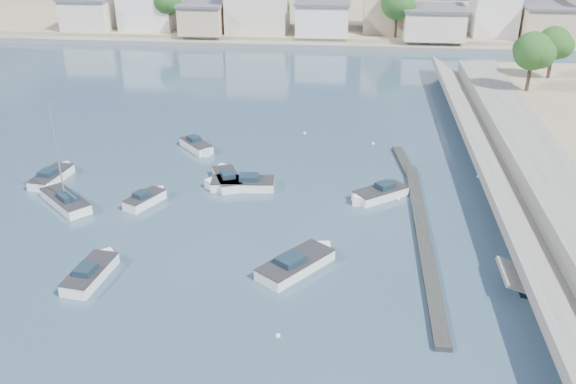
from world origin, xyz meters
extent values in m
plane|color=#2A4155|center=(0.00, 40.00, 0.00)|extent=(400.00, 400.00, 0.00)
cube|color=slate|center=(18.50, 13.00, 0.90)|extent=(5.00, 90.00, 1.80)
cube|color=slate|center=(14.15, 13.00, 0.90)|extent=(4.17, 90.00, 2.86)
cube|color=slate|center=(14.00, 4.00, 0.40)|extent=(5.31, 3.50, 1.94)
cube|color=black|center=(7.00, 10.00, 0.17)|extent=(1.00, 26.00, 0.35)
cube|color=black|center=(6.50, 24.00, 0.15)|extent=(2.00, 8.05, 0.30)
cube|color=gray|center=(0.00, 92.00, 0.70)|extent=(160.00, 40.00, 1.40)
cube|color=slate|center=(0.00, 71.00, 0.40)|extent=(160.00, 2.50, 0.80)
cube|color=beige|center=(-44.00, 76.00, 3.90)|extent=(8.00, 8.00, 5.00)
cube|color=white|center=(-34.00, 78.00, 5.15)|extent=(9.00, 9.00, 7.50)
cube|color=#CCB08C|center=(-24.00, 75.00, 3.65)|extent=(7.00, 8.00, 4.50)
cube|color=#595960|center=(-24.00, 75.00, 6.08)|extent=(7.42, 8.48, 0.35)
cube|color=beige|center=(-15.00, 77.00, 5.40)|extent=(10.00, 9.00, 8.00)
cube|color=white|center=(-4.00, 76.00, 3.90)|extent=(8.50, 8.50, 5.00)
cube|color=#595960|center=(-4.00, 76.00, 6.58)|extent=(9.01, 9.01, 0.35)
cube|color=#CCB08C|center=(6.00, 79.00, 5.15)|extent=(6.50, 7.50, 7.50)
cube|color=beige|center=(14.00, 75.00, 3.65)|extent=(9.50, 9.00, 4.50)
cube|color=#595960|center=(14.00, 75.00, 6.08)|extent=(10.07, 9.54, 0.35)
cube|color=white|center=(24.00, 78.00, 5.40)|extent=(7.00, 8.00, 8.00)
cube|color=#CCB08C|center=(32.00, 76.00, 3.90)|extent=(8.00, 9.00, 5.00)
cube|color=#595960|center=(32.00, 76.00, 6.58)|extent=(8.48, 9.54, 0.35)
cylinder|color=#38281E|center=(-30.00, 75.00, 3.09)|extent=(0.44, 0.44, 3.38)
sphere|color=#194617|center=(-30.00, 75.00, 6.43)|extent=(4.80, 4.80, 4.80)
sphere|color=#194617|center=(-29.10, 74.40, 6.20)|extent=(3.60, 3.60, 3.60)
cylinder|color=#38281E|center=(-12.00, 78.00, 2.86)|extent=(0.44, 0.44, 2.93)
sphere|color=#194617|center=(-12.00, 78.00, 5.75)|extent=(4.16, 4.16, 4.16)
sphere|color=#194617|center=(-11.22, 77.48, 5.56)|extent=(3.12, 3.12, 3.12)
sphere|color=#194617|center=(-12.65, 78.39, 5.88)|extent=(2.86, 2.86, 2.86)
cylinder|color=#38281E|center=(8.00, 74.00, 3.20)|extent=(0.44, 0.44, 3.60)
sphere|color=#194617|center=(8.00, 74.00, 6.76)|extent=(5.12, 5.12, 5.12)
sphere|color=#194617|center=(8.96, 73.36, 6.52)|extent=(3.84, 3.84, 3.84)
sphere|color=#194617|center=(7.20, 74.48, 6.92)|extent=(3.52, 3.52, 3.52)
cylinder|color=#38281E|center=(24.00, 77.00, 2.97)|extent=(0.44, 0.44, 3.15)
sphere|color=#194617|center=(24.00, 77.00, 6.09)|extent=(4.48, 4.48, 4.48)
sphere|color=#194617|center=(24.84, 76.44, 5.88)|extent=(3.36, 3.36, 3.36)
sphere|color=#194617|center=(23.30, 77.42, 6.23)|extent=(3.08, 3.08, 3.08)
cylinder|color=#38281E|center=(22.00, 44.00, 3.38)|extent=(0.44, 0.44, 3.15)
sphere|color=#194617|center=(22.00, 44.00, 6.49)|extent=(4.48, 4.48, 4.48)
sphere|color=#194617|center=(22.84, 43.44, 6.28)|extent=(3.36, 3.36, 3.36)
sphere|color=#194617|center=(21.30, 44.42, 6.63)|extent=(3.08, 3.08, 3.08)
cylinder|color=#38281E|center=(26.00, 50.00, 3.26)|extent=(0.44, 0.44, 2.93)
sphere|color=#194617|center=(26.00, 50.00, 6.15)|extent=(4.16, 4.16, 4.16)
sphere|color=#194617|center=(26.78, 49.48, 5.96)|extent=(3.12, 3.12, 3.12)
sphere|color=#194617|center=(25.35, 50.39, 6.29)|extent=(2.86, 2.86, 2.86)
cube|color=white|center=(-15.68, 2.22, 0.30)|extent=(2.46, 4.96, 1.00)
cube|color=white|center=(-15.42, 4.25, 0.30)|extent=(1.85, 1.85, 1.00)
cube|color=#262628|center=(-15.68, 2.22, 0.80)|extent=(2.50, 4.97, 0.08)
cube|color=#182835|center=(-15.74, 1.75, 1.04)|extent=(1.33, 1.57, 0.48)
cube|color=white|center=(-15.41, 13.48, 0.30)|extent=(2.97, 3.95, 1.00)
cube|color=white|center=(-14.70, 14.88, 0.30)|extent=(1.33, 1.33, 1.00)
cube|color=#262628|center=(-15.41, 13.48, 0.80)|extent=(3.00, 3.96, 0.08)
cube|color=#182835|center=(-15.57, 13.15, 1.04)|extent=(1.32, 1.40, 0.48)
cube|color=white|center=(-7.85, 17.38, 0.30)|extent=(5.59, 2.52, 1.00)
cube|color=white|center=(-10.18, 17.18, 0.30)|extent=(2.06, 2.06, 1.00)
cube|color=#262628|center=(-7.85, 17.38, 0.80)|extent=(5.59, 2.56, 0.08)
cube|color=#182835|center=(-7.31, 17.43, 1.04)|extent=(1.73, 1.41, 0.48)
cube|color=white|center=(4.00, 16.64, 0.30)|extent=(4.83, 4.33, 1.00)
cube|color=white|center=(2.43, 15.43, 0.30)|extent=(1.50, 1.50, 1.00)
cube|color=#262628|center=(4.00, 16.64, 0.80)|extent=(4.86, 4.36, 0.08)
cube|color=#182835|center=(4.37, 16.92, 1.04)|extent=(1.82, 1.78, 0.48)
cube|color=white|center=(-25.05, 17.09, 0.30)|extent=(2.48, 4.89, 1.00)
cube|color=white|center=(-24.77, 19.08, 0.30)|extent=(1.84, 1.84, 1.00)
cube|color=#262628|center=(-25.05, 17.09, 0.80)|extent=(2.52, 4.90, 0.08)
cube|color=#182835|center=(-25.12, 16.62, 1.04)|extent=(1.33, 1.55, 0.48)
cube|color=white|center=(-9.39, 18.22, 0.30)|extent=(3.41, 4.94, 1.00)
cube|color=white|center=(-10.12, 20.05, 0.30)|extent=(1.70, 1.70, 1.00)
cube|color=#262628|center=(-9.39, 18.22, 0.80)|extent=(3.44, 4.96, 0.08)
cube|color=#182835|center=(-9.22, 17.80, 1.04)|extent=(1.57, 1.70, 0.48)
cube|color=white|center=(-13.95, 25.85, 0.30)|extent=(3.94, 4.16, 1.00)
cube|color=white|center=(-12.76, 24.50, 0.30)|extent=(1.18, 1.18, 1.00)
cube|color=#262628|center=(-13.95, 25.85, 0.80)|extent=(3.96, 4.18, 0.08)
cube|color=#182835|center=(-14.23, 26.16, 1.04)|extent=(1.56, 1.58, 0.48)
cube|color=white|center=(-2.11, 4.76, 0.30)|extent=(5.31, 5.93, 1.00)
cube|color=white|center=(-0.59, 6.71, 0.30)|extent=(1.78, 1.78, 1.00)
cube|color=#262628|center=(-2.11, 4.76, 0.80)|extent=(5.35, 5.95, 0.08)
cube|color=#182835|center=(-2.46, 4.30, 1.04)|extent=(2.16, 2.22, 0.48)
cube|color=white|center=(-21.83, 12.61, 0.30)|extent=(5.52, 5.31, 1.00)
cube|color=white|center=(-23.69, 14.32, 0.30)|extent=(1.41, 1.41, 1.00)
cube|color=#262628|center=(-21.83, 12.61, 0.80)|extent=(5.55, 5.34, 0.08)
cube|color=#182835|center=(-21.41, 12.22, 1.04)|extent=(2.07, 2.04, 0.48)
cylinder|color=silver|center=(-21.83, 12.61, 4.80)|extent=(0.12, 0.12, 8.00)
cylinder|color=silver|center=(-20.95, 11.79, 1.50)|extent=(1.82, 1.69, 0.08)
sphere|color=white|center=(6.70, 1.17, 0.05)|extent=(0.31, 0.31, 0.31)
sphere|color=white|center=(5.53, 16.46, 0.05)|extent=(0.31, 0.31, 0.31)
sphere|color=white|center=(-2.49, -2.54, 0.05)|extent=(0.31, 0.31, 0.31)
sphere|color=white|center=(13.00, 21.83, 0.05)|extent=(0.31, 0.31, 0.31)
sphere|color=white|center=(-3.52, 31.47, 0.05)|extent=(0.31, 0.31, 0.31)
sphere|color=white|center=(3.66, 29.13, 0.05)|extent=(0.31, 0.31, 0.31)
camera|label=1|loc=(1.12, -32.51, 23.91)|focal=40.00mm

